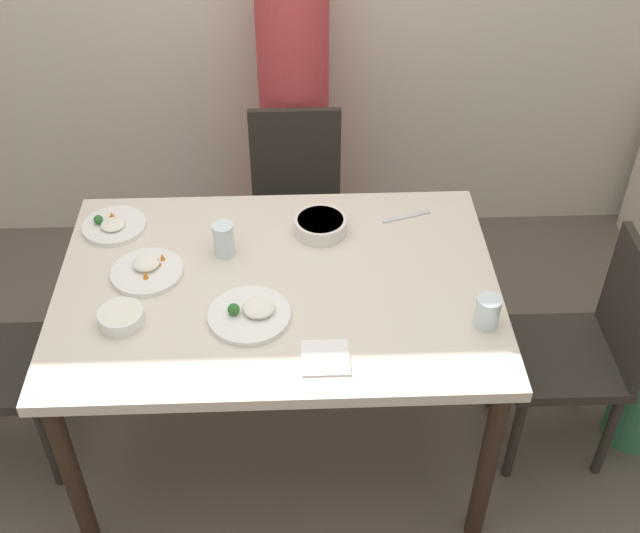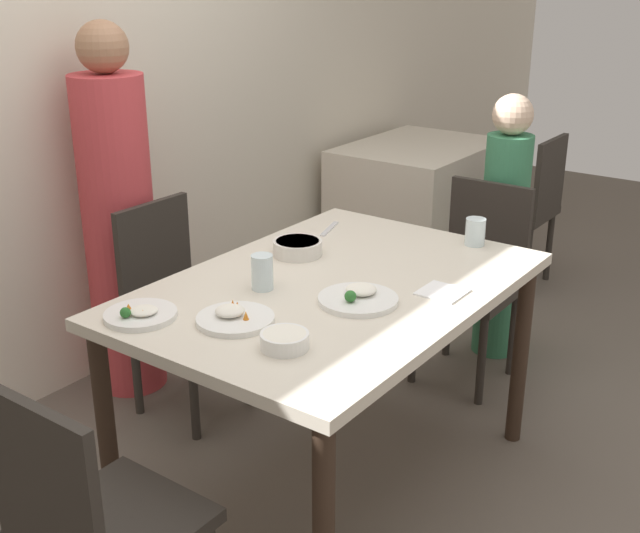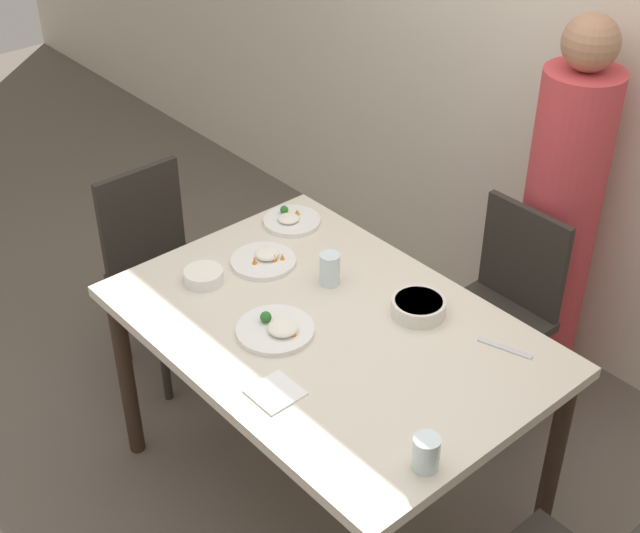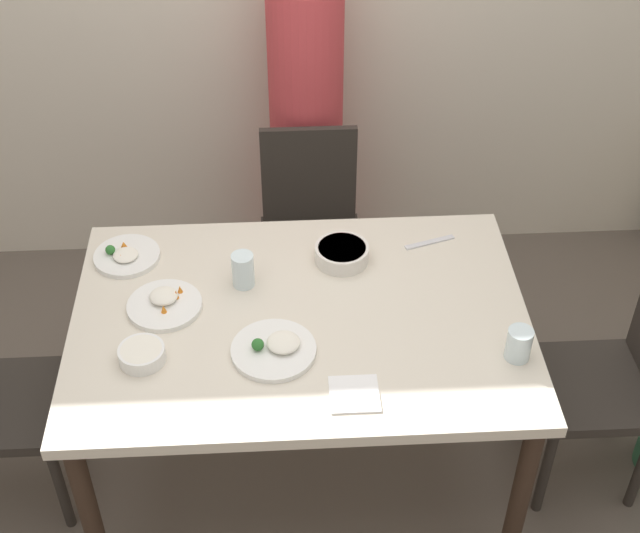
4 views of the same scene
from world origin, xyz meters
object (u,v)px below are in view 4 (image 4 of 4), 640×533
at_px(glass_water_tall, 519,344).
at_px(person_adult, 306,132).
at_px(chair_child_spot, 615,376).
at_px(bowl_curry, 342,253).
at_px(plate_rice_adult, 275,349).
at_px(chair_adult_spot, 311,229).

bearing_deg(glass_water_tall, person_adult, 112.37).
bearing_deg(chair_child_spot, person_adult, -140.48).
xyz_separation_m(chair_child_spot, bowl_curry, (-0.90, 0.30, 0.33)).
distance_m(chair_child_spot, bowl_curry, 1.00).
bearing_deg(plate_rice_adult, chair_child_spot, 6.05).
bearing_deg(plate_rice_adult, chair_adult_spot, 81.33).
relative_size(chair_child_spot, glass_water_tall, 8.52).
bearing_deg(glass_water_tall, plate_rice_adult, 175.34).
bearing_deg(glass_water_tall, chair_adult_spot, 118.35).
relative_size(person_adult, glass_water_tall, 15.28).
bearing_deg(bowl_curry, glass_water_tall, -44.66).
distance_m(chair_child_spot, plate_rice_adult, 1.17).
relative_size(chair_adult_spot, plate_rice_adult, 3.46).
xyz_separation_m(chair_adult_spot, person_adult, (-0.00, 0.32, 0.26)).
height_order(chair_adult_spot, plate_rice_adult, chair_adult_spot).
relative_size(chair_adult_spot, glass_water_tall, 8.52).
xyz_separation_m(chair_child_spot, plate_rice_adult, (-1.12, -0.12, 0.31)).
height_order(chair_child_spot, plate_rice_adult, chair_child_spot).
xyz_separation_m(person_adult, glass_water_tall, (0.56, -1.36, 0.09)).
bearing_deg(chair_child_spot, glass_water_tall, -66.92).
relative_size(person_adult, plate_rice_adult, 6.20).
relative_size(bowl_curry, plate_rice_adult, 0.71).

